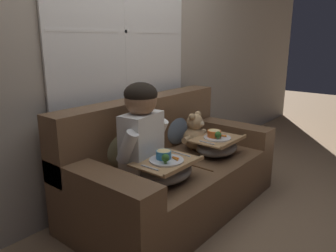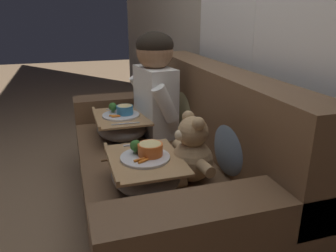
# 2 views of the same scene
# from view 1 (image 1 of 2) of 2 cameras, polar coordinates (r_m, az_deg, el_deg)

# --- Properties ---
(ground_plane) EXTENTS (14.00, 14.00, 0.00)m
(ground_plane) POSITION_cam_1_polar(r_m,az_deg,el_deg) (2.86, 1.36, -13.93)
(ground_plane) COLOR #8E7051
(wall_back_with_window) EXTENTS (8.00, 0.08, 2.60)m
(wall_back_with_window) POSITION_cam_1_polar(r_m,az_deg,el_deg) (2.90, -7.96, 13.41)
(wall_back_with_window) COLOR #A89E8E
(wall_back_with_window) RESTS_ON ground_plane
(couch) EXTENTS (1.80, 0.93, 0.90)m
(couch) POSITION_cam_1_polar(r_m,az_deg,el_deg) (2.76, 0.23, -7.67)
(couch) COLOR brown
(couch) RESTS_ON ground_plane
(throw_pillow_behind_child) EXTENTS (0.39, 0.19, 0.40)m
(throw_pillow_behind_child) POSITION_cam_1_polar(r_m,az_deg,el_deg) (2.56, -8.15, -2.92)
(throw_pillow_behind_child) COLOR tan
(throw_pillow_behind_child) RESTS_ON couch
(throw_pillow_behind_teddy) EXTENTS (0.36, 0.17, 0.37)m
(throw_pillow_behind_teddy) POSITION_cam_1_polar(r_m,az_deg,el_deg) (3.04, 1.26, 0.12)
(throw_pillow_behind_teddy) COLOR slate
(throw_pillow_behind_teddy) RESTS_ON couch
(child_figure) EXTENTS (0.49, 0.26, 0.67)m
(child_figure) POSITION_cam_1_polar(r_m,az_deg,el_deg) (2.35, -4.64, 0.28)
(child_figure) COLOR white
(child_figure) RESTS_ON couch
(teddy_bear) EXTENTS (0.37, 0.26, 0.34)m
(teddy_bear) POSITION_cam_1_polar(r_m,az_deg,el_deg) (2.92, 4.74, -1.35)
(teddy_bear) COLOR tan
(teddy_bear) RESTS_ON couch
(lap_tray_child) EXTENTS (0.44, 0.33, 0.22)m
(lap_tray_child) POSITION_cam_1_polar(r_m,az_deg,el_deg) (2.30, -0.27, -7.61)
(lap_tray_child) COLOR slate
(lap_tray_child) RESTS_ON child_figure
(lap_tray_teddy) EXTENTS (0.42, 0.33, 0.22)m
(lap_tray_teddy) POSITION_cam_1_polar(r_m,az_deg,el_deg) (2.83, 8.52, -3.38)
(lap_tray_teddy) COLOR slate
(lap_tray_teddy) RESTS_ON teddy_bear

